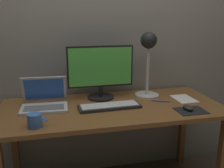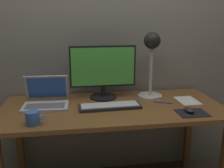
{
  "view_description": "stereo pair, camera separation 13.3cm",
  "coord_description": "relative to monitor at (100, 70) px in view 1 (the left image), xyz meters",
  "views": [
    {
      "loc": [
        -0.39,
        -1.7,
        1.37
      ],
      "look_at": [
        -0.01,
        -0.05,
        0.92
      ],
      "focal_mm": 40.93,
      "sensor_mm": 36.0,
      "label": 1
    },
    {
      "loc": [
        -0.26,
        -1.72,
        1.37
      ],
      "look_at": [
        -0.01,
        -0.05,
        0.92
      ],
      "focal_mm": 40.93,
      "sensor_mm": 36.0,
      "label": 2
    }
  ],
  "objects": [
    {
      "name": "back_wall",
      "position": [
        0.05,
        0.2,
        0.33
      ],
      "size": [
        4.8,
        0.06,
        2.6
      ],
      "primitive_type": "cube",
      "color": "gray",
      "rests_on": "ground"
    },
    {
      "name": "desk",
      "position": [
        0.05,
        -0.2,
        -0.31
      ],
      "size": [
        1.6,
        0.7,
        0.74
      ],
      "color": "brown",
      "rests_on": "ground"
    },
    {
      "name": "monitor",
      "position": [
        0.0,
        0.0,
        0.0
      ],
      "size": [
        0.51,
        0.21,
        0.41
      ],
      "color": "black",
      "rests_on": "desk"
    },
    {
      "name": "keyboard_main",
      "position": [
        0.02,
        -0.23,
        -0.21
      ],
      "size": [
        0.45,
        0.16,
        0.03
      ],
      "color": "#28282B",
      "rests_on": "desk"
    },
    {
      "name": "laptop",
      "position": [
        -0.43,
        -0.11,
        -0.17
      ],
      "size": [
        0.33,
        0.28,
        0.21
      ],
      "color": "silver",
      "rests_on": "desk"
    },
    {
      "name": "desk_lamp",
      "position": [
        0.38,
        -0.03,
        0.12
      ],
      "size": [
        0.19,
        0.19,
        0.52
      ],
      "color": "beige",
      "rests_on": "desk"
    },
    {
      "name": "mousepad",
      "position": [
        0.55,
        -0.42,
        -0.23
      ],
      "size": [
        0.2,
        0.16,
        0.0
      ],
      "primitive_type": "cube",
      "color": "black",
      "rests_on": "desk"
    },
    {
      "name": "mouse",
      "position": [
        0.54,
        -0.4,
        -0.21
      ],
      "size": [
        0.06,
        0.1,
        0.03
      ],
      "primitive_type": "ellipsoid",
      "color": "#28282B",
      "rests_on": "mousepad"
    },
    {
      "name": "coffee_mug",
      "position": [
        -0.48,
        -0.45,
        -0.19
      ],
      "size": [
        0.12,
        0.08,
        0.08
      ],
      "color": "#3F72CC",
      "rests_on": "desk"
    },
    {
      "name": "paper_sheet_near_mouse",
      "position": [
        0.64,
        -0.16,
        -0.23
      ],
      "size": [
        0.15,
        0.21,
        0.0
      ],
      "primitive_type": "cube",
      "rotation": [
        0.0,
        0.0,
        0.02
      ],
      "color": "white",
      "rests_on": "desk"
    },
    {
      "name": "pen",
      "position": [
        0.43,
        -0.19,
        -0.22
      ],
      "size": [
        0.13,
        0.07,
        0.01
      ],
      "primitive_type": "cylinder",
      "rotation": [
        0.0,
        1.57,
        -0.43
      ],
      "color": "#2633A5",
      "rests_on": "desk"
    }
  ]
}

